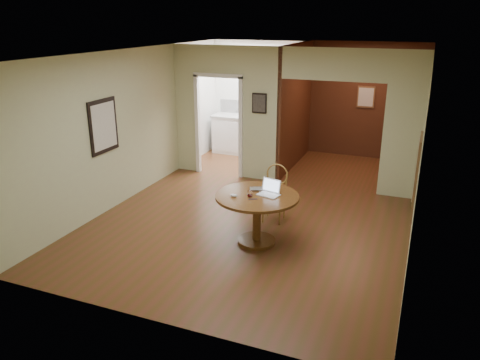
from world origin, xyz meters
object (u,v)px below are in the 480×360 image
at_px(chair, 275,190).
at_px(closed_laptop, 262,190).
at_px(dining_table, 257,208).
at_px(open_laptop, 270,190).

distance_m(chair, closed_laptop, 0.79).
relative_size(dining_table, chair, 1.30).
relative_size(dining_table, open_laptop, 3.54).
bearing_deg(chair, closed_laptop, -89.09).
xyz_separation_m(dining_table, chair, (-0.01, 0.93, -0.04)).
distance_m(dining_table, chair, 0.93).
distance_m(chair, open_laptop, 0.88).
bearing_deg(closed_laptop, chair, 67.56).
relative_size(open_laptop, closed_laptop, 0.96).
xyz_separation_m(dining_table, open_laptop, (0.16, 0.11, 0.26)).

